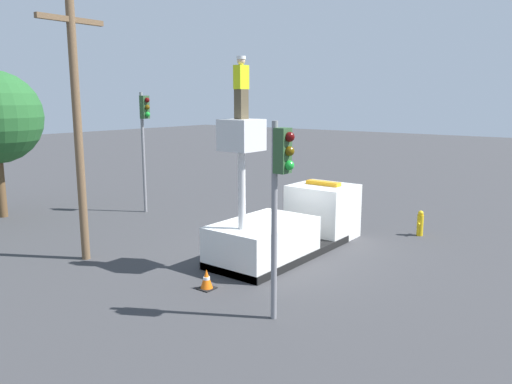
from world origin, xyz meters
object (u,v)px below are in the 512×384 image
at_px(worker, 241,88).
at_px(traffic_cone_rear, 207,280).
at_px(traffic_light_across, 144,128).
at_px(utility_pole, 77,124).
at_px(traffic_light_pole, 280,182).
at_px(bucket_truck, 290,226).
at_px(fire_hydrant, 420,223).

xyz_separation_m(worker, traffic_cone_rear, (-1.71, -0.14, -5.16)).
distance_m(traffic_light_across, utility_pole, 6.79).
distance_m(traffic_cone_rear, utility_pole, 6.39).
height_order(worker, traffic_light_pole, worker).
distance_m(worker, utility_pole, 5.35).
bearing_deg(bucket_truck, traffic_light_pole, -148.71).
distance_m(bucket_truck, utility_pole, 7.55).
relative_size(traffic_light_across, fire_hydrant, 5.58).
distance_m(traffic_light_pole, utility_pole, 7.65).
relative_size(worker, traffic_light_pole, 0.38).
height_order(fire_hydrant, utility_pole, utility_pole).
bearing_deg(worker, utility_pole, 114.80).
height_order(traffic_light_across, utility_pole, utility_pole).
xyz_separation_m(worker, traffic_light_pole, (-2.10, -2.82, -2.12)).
distance_m(traffic_light_pole, fire_hydrant, 9.71).
bearing_deg(utility_pole, traffic_light_pole, -89.27).
bearing_deg(traffic_cone_rear, traffic_light_pole, -98.28).
distance_m(bucket_truck, traffic_light_pole, 5.95).
xyz_separation_m(traffic_light_across, traffic_cone_rear, (-5.20, -8.57, -3.56)).
bearing_deg(traffic_cone_rear, fire_hydrant, -16.82).
height_order(bucket_truck, fire_hydrant, bucket_truck).
height_order(worker, traffic_cone_rear, worker).
bearing_deg(bucket_truck, traffic_cone_rear, -178.11).
bearing_deg(traffic_light_across, traffic_light_pole, -116.39).
relative_size(traffic_light_across, utility_pole, 0.67).
bearing_deg(traffic_cone_rear, utility_pole, 95.69).
height_order(traffic_light_across, fire_hydrant, traffic_light_across).
height_order(fire_hydrant, traffic_cone_rear, fire_hydrant).
relative_size(bucket_truck, traffic_light_pole, 1.39).
xyz_separation_m(traffic_light_across, utility_pole, (-5.68, -3.68, 0.52)).
distance_m(traffic_light_pole, traffic_light_across, 12.58).
relative_size(bucket_truck, utility_pole, 0.80).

